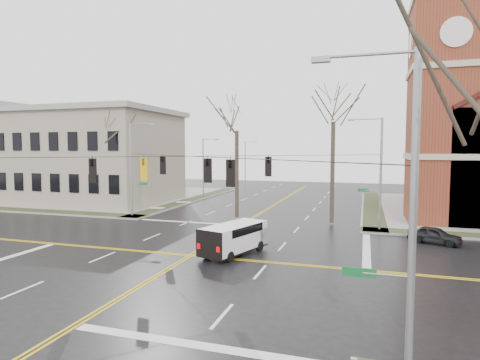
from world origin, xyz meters
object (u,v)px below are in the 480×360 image
(streetlight_north_b, at_px, (246,161))
(tree_nw_near, at_px, (237,125))
(cargo_van, at_px, (236,236))
(tree_ne, at_px, (333,115))
(signal_pole_ne, at_px, (378,170))
(streetlight_north_a, at_px, (204,165))
(signal_pole_nw, at_px, (133,167))
(signal_pole_se, at_px, (406,214))
(tree_nw_far, at_px, (113,139))
(parked_car_a, at_px, (435,235))

(streetlight_north_b, xyz_separation_m, tree_nw_near, (9.31, -34.39, 4.44))
(streetlight_north_b, bearing_deg, cargo_van, -74.21)
(cargo_van, relative_size, tree_nw_near, 0.43)
(cargo_van, bearing_deg, tree_ne, 85.44)
(signal_pole_ne, height_order, streetlight_north_a, signal_pole_ne)
(signal_pole_nw, height_order, signal_pole_se, same)
(signal_pole_se, bearing_deg, tree_nw_near, 116.77)
(signal_pole_se, bearing_deg, tree_ne, 98.61)
(tree_nw_far, bearing_deg, tree_nw_near, 0.51)
(tree_nw_near, relative_size, tree_ne, 0.93)
(streetlight_north_b, distance_m, cargo_van, 48.69)
(cargo_van, bearing_deg, tree_nw_far, 162.70)
(streetlight_north_a, bearing_deg, signal_pole_se, -60.91)
(streetlight_north_b, height_order, cargo_van, streetlight_north_b)
(signal_pole_se, xyz_separation_m, cargo_van, (-8.76, 12.76, -3.82))
(signal_pole_ne, distance_m, signal_pole_se, 23.00)
(streetlight_north_b, bearing_deg, parked_car_a, -57.19)
(signal_pole_se, height_order, streetlight_north_a, signal_pole_se)
(signal_pole_nw, relative_size, streetlight_north_b, 1.12)
(signal_pole_ne, bearing_deg, cargo_van, -130.54)
(cargo_van, xyz_separation_m, tree_nw_far, (-17.39, 12.23, 6.56))
(signal_pole_nw, bearing_deg, signal_pole_se, -45.45)
(streetlight_north_a, distance_m, cargo_van, 30.01)
(streetlight_north_a, bearing_deg, tree_nw_near, -57.11)
(signal_pole_ne, distance_m, streetlight_north_a, 27.48)
(cargo_van, bearing_deg, tree_nw_near, 125.40)
(signal_pole_nw, distance_m, streetlight_north_b, 36.51)
(parked_car_a, bearing_deg, signal_pole_nw, 105.58)
(tree_nw_far, height_order, tree_ne, tree_ne)
(signal_pole_se, bearing_deg, streetlight_north_a, 119.09)
(tree_nw_near, bearing_deg, tree_ne, -1.47)
(cargo_van, relative_size, tree_nw_far, 0.50)
(parked_car_a, bearing_deg, tree_ne, 77.80)
(tree_nw_far, distance_m, tree_ne, 22.46)
(tree_nw_far, bearing_deg, signal_pole_se, -43.71)
(signal_pole_nw, height_order, cargo_van, signal_pole_nw)
(cargo_van, bearing_deg, parked_car_a, 46.46)
(cargo_van, xyz_separation_m, tree_ne, (4.99, 12.12, 8.48))
(signal_pole_nw, bearing_deg, signal_pole_ne, 0.00)
(tree_nw_near, bearing_deg, signal_pole_se, -63.23)
(signal_pole_se, height_order, tree_nw_far, tree_nw_far)
(signal_pole_ne, xyz_separation_m, tree_nw_near, (-12.67, 2.11, 3.96))
(signal_pole_se, xyz_separation_m, tree_nw_near, (-12.67, 25.11, 3.96))
(tree_ne, bearing_deg, streetlight_north_b, 117.74)
(signal_pole_se, bearing_deg, cargo_van, 124.46)
(signal_pole_se, height_order, cargo_van, signal_pole_se)
(parked_car_a, relative_size, tree_nw_near, 0.29)
(streetlight_north_a, xyz_separation_m, streetlight_north_b, (0.00, 20.00, 0.00))
(signal_pole_se, distance_m, tree_nw_near, 28.40)
(parked_car_a, xyz_separation_m, tree_nw_far, (-29.90, 5.40, 7.09))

